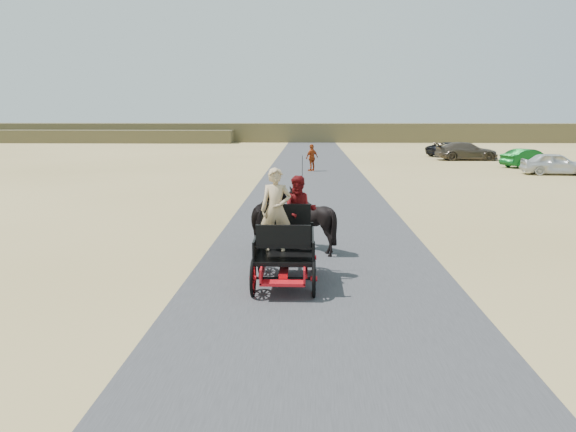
{
  "coord_description": "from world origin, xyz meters",
  "views": [
    {
      "loc": [
        -0.26,
        -13.25,
        3.65
      ],
      "look_at": [
        -0.77,
        0.16,
        1.2
      ],
      "focal_mm": 35.0,
      "sensor_mm": 36.0,
      "label": 1
    }
  ],
  "objects_px": {
    "horse_right": "(310,220)",
    "carriage": "(285,267)",
    "horse_left": "(270,219)",
    "pedestrian": "(312,158)",
    "car_a": "(555,164)",
    "car_b": "(528,158)",
    "car_d": "(452,149)",
    "car_c": "(467,151)"
  },
  "relations": [
    {
      "from": "horse_left",
      "to": "car_d",
      "type": "height_order",
      "value": "horse_left"
    },
    {
      "from": "horse_left",
      "to": "car_c",
      "type": "distance_m",
      "value": 33.42
    },
    {
      "from": "horse_right",
      "to": "car_b",
      "type": "distance_m",
      "value": 28.81
    },
    {
      "from": "horse_left",
      "to": "car_c",
      "type": "xyz_separation_m",
      "value": [
        13.55,
        30.54,
        -0.14
      ]
    },
    {
      "from": "carriage",
      "to": "car_c",
      "type": "xyz_separation_m",
      "value": [
        13.0,
        33.54,
        0.35
      ]
    },
    {
      "from": "carriage",
      "to": "car_a",
      "type": "bearing_deg",
      "value": 55.93
    },
    {
      "from": "pedestrian",
      "to": "car_c",
      "type": "bearing_deg",
      "value": 172.05
    },
    {
      "from": "pedestrian",
      "to": "car_b",
      "type": "xyz_separation_m",
      "value": [
        14.93,
        3.17,
        -0.23
      ]
    },
    {
      "from": "horse_right",
      "to": "car_b",
      "type": "height_order",
      "value": "horse_right"
    },
    {
      "from": "car_a",
      "to": "car_d",
      "type": "relative_size",
      "value": 0.89
    },
    {
      "from": "carriage",
      "to": "car_c",
      "type": "distance_m",
      "value": 35.98
    },
    {
      "from": "car_b",
      "to": "pedestrian",
      "type": "bearing_deg",
      "value": 79.16
    },
    {
      "from": "car_a",
      "to": "car_c",
      "type": "distance_m",
      "value": 11.01
    },
    {
      "from": "horse_right",
      "to": "car_c",
      "type": "xyz_separation_m",
      "value": [
        12.45,
        30.54,
        -0.14
      ]
    },
    {
      "from": "horse_left",
      "to": "car_c",
      "type": "height_order",
      "value": "horse_left"
    },
    {
      "from": "car_b",
      "to": "car_d",
      "type": "height_order",
      "value": "car_b"
    },
    {
      "from": "car_a",
      "to": "car_d",
      "type": "xyz_separation_m",
      "value": [
        -2.59,
        14.64,
        -0.06
      ]
    },
    {
      "from": "car_c",
      "to": "car_d",
      "type": "height_order",
      "value": "car_c"
    },
    {
      "from": "car_d",
      "to": "horse_right",
      "type": "bearing_deg",
      "value": 144.56
    },
    {
      "from": "car_c",
      "to": "car_d",
      "type": "relative_size",
      "value": 1.11
    },
    {
      "from": "horse_left",
      "to": "horse_right",
      "type": "bearing_deg",
      "value": -180.0
    },
    {
      "from": "carriage",
      "to": "pedestrian",
      "type": "xyz_separation_m",
      "value": [
        0.66,
        24.4,
        0.5
      ]
    },
    {
      "from": "carriage",
      "to": "horse_left",
      "type": "bearing_deg",
      "value": 100.39
    },
    {
      "from": "horse_right",
      "to": "car_a",
      "type": "relative_size",
      "value": 0.43
    },
    {
      "from": "horse_left",
      "to": "car_a",
      "type": "relative_size",
      "value": 0.51
    },
    {
      "from": "car_c",
      "to": "car_d",
      "type": "xyz_separation_m",
      "value": [
        -0.17,
        3.9,
        -0.1
      ]
    },
    {
      "from": "pedestrian",
      "to": "car_c",
      "type": "xyz_separation_m",
      "value": [
        12.34,
        9.14,
        -0.16
      ]
    },
    {
      "from": "horse_left",
      "to": "car_d",
      "type": "xyz_separation_m",
      "value": [
        13.38,
        34.44,
        -0.24
      ]
    },
    {
      "from": "carriage",
      "to": "car_c",
      "type": "relative_size",
      "value": 0.49
    },
    {
      "from": "pedestrian",
      "to": "car_d",
      "type": "height_order",
      "value": "pedestrian"
    },
    {
      "from": "car_d",
      "to": "pedestrian",
      "type": "bearing_deg",
      "value": 121.15
    },
    {
      "from": "horse_right",
      "to": "car_c",
      "type": "relative_size",
      "value": 0.35
    },
    {
      "from": "horse_left",
      "to": "car_a",
      "type": "distance_m",
      "value": 25.44
    },
    {
      "from": "car_c",
      "to": "car_d",
      "type": "bearing_deg",
      "value": 0.74
    },
    {
      "from": "horse_left",
      "to": "car_a",
      "type": "height_order",
      "value": "horse_left"
    },
    {
      "from": "carriage",
      "to": "horse_right",
      "type": "height_order",
      "value": "horse_right"
    },
    {
      "from": "horse_right",
      "to": "car_c",
      "type": "distance_m",
      "value": 32.98
    },
    {
      "from": "horse_right",
      "to": "carriage",
      "type": "bearing_deg",
      "value": 79.61
    },
    {
      "from": "carriage",
      "to": "horse_left",
      "type": "xyz_separation_m",
      "value": [
        -0.55,
        3.0,
        0.49
      ]
    },
    {
      "from": "horse_left",
      "to": "pedestrian",
      "type": "relative_size",
      "value": 1.16
    },
    {
      "from": "horse_left",
      "to": "car_a",
      "type": "xyz_separation_m",
      "value": [
        15.97,
        19.8,
        -0.18
      ]
    },
    {
      "from": "car_a",
      "to": "car_c",
      "type": "height_order",
      "value": "car_c"
    }
  ]
}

